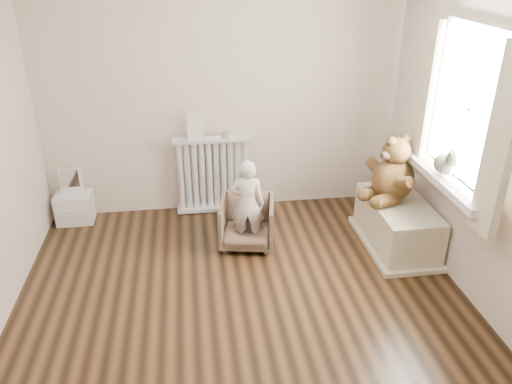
{
  "coord_description": "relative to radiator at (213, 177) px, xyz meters",
  "views": [
    {
      "loc": [
        -0.34,
        -3.06,
        2.53
      ],
      "look_at": [
        0.15,
        0.45,
        0.8
      ],
      "focal_mm": 35.0,
      "sensor_mm": 36.0,
      "label": 1
    }
  ],
  "objects": [
    {
      "name": "floor",
      "position": [
        0.13,
        -1.68,
        -0.39
      ],
      "size": [
        3.6,
        3.6,
        0.01
      ],
      "primitive_type": "cube",
      "color": "black",
      "rests_on": "ground"
    },
    {
      "name": "back_wall",
      "position": [
        0.13,
        0.12,
        0.91
      ],
      "size": [
        3.6,
        0.02,
        2.6
      ],
      "primitive_type": "cube",
      "color": "beige",
      "rests_on": "ground"
    },
    {
      "name": "front_wall",
      "position": [
        0.13,
        -3.48,
        0.91
      ],
      "size": [
        3.6,
        0.02,
        2.6
      ],
      "primitive_type": "cube",
      "color": "beige",
      "rests_on": "ground"
    },
    {
      "name": "right_wall",
      "position": [
        1.93,
        -1.68,
        0.91
      ],
      "size": [
        0.02,
        3.6,
        2.6
      ],
      "primitive_type": "cube",
      "color": "beige",
      "rests_on": "ground"
    },
    {
      "name": "window",
      "position": [
        1.89,
        -1.38,
        1.06
      ],
      "size": [
        0.03,
        0.9,
        1.1
      ],
      "primitive_type": "cube",
      "color": "white",
      "rests_on": "right_wall"
    },
    {
      "name": "window_sill",
      "position": [
        1.8,
        -1.38,
        0.48
      ],
      "size": [
        0.22,
        1.1,
        0.06
      ],
      "primitive_type": "cube",
      "color": "silver",
      "rests_on": "right_wall"
    },
    {
      "name": "curtain_left",
      "position": [
        1.78,
        -1.95,
        1.0
      ],
      "size": [
        0.06,
        0.26,
        1.3
      ],
      "primitive_type": "cube",
      "color": "beige",
      "rests_on": "right_wall"
    },
    {
      "name": "curtain_right",
      "position": [
        1.78,
        -0.81,
        1.0
      ],
      "size": [
        0.06,
        0.26,
        1.3
      ],
      "primitive_type": "cube",
      "color": "beige",
      "rests_on": "right_wall"
    },
    {
      "name": "radiator",
      "position": [
        0.0,
        0.0,
        0.0
      ],
      "size": [
        0.78,
        0.15,
        0.82
      ],
      "primitive_type": "cube",
      "color": "silver",
      "rests_on": "floor"
    },
    {
      "name": "paper_doll",
      "position": [
        -0.15,
        0.0,
        0.57
      ],
      "size": [
        0.16,
        0.01,
        0.27
      ],
      "primitive_type": "cube",
      "color": "beige",
      "rests_on": "radiator"
    },
    {
      "name": "tin_a",
      "position": [
        0.15,
        0.0,
        0.46
      ],
      "size": [
        0.1,
        0.1,
        0.06
      ],
      "primitive_type": "cylinder",
      "color": "#A59E8C",
      "rests_on": "radiator"
    },
    {
      "name": "toy_vanity",
      "position": [
        -1.42,
        -0.03,
        -0.11
      ],
      "size": [
        0.36,
        0.26,
        0.56
      ],
      "primitive_type": "cube",
      "color": "silver",
      "rests_on": "floor"
    },
    {
      "name": "armchair",
      "position": [
        0.27,
        -0.71,
        -0.16
      ],
      "size": [
        0.57,
        0.59,
        0.46
      ],
      "primitive_type": "imported",
      "rotation": [
        0.0,
        0.0,
        -0.18
      ],
      "color": "brown",
      "rests_on": "floor"
    },
    {
      "name": "child",
      "position": [
        0.27,
        -0.76,
        0.06
      ],
      "size": [
        0.34,
        0.26,
        0.86
      ],
      "primitive_type": "imported",
      "rotation": [
        0.0,
        0.0,
        2.96
      ],
      "color": "white",
      "rests_on": "armchair"
    },
    {
      "name": "toy_bench",
      "position": [
        1.65,
        -0.92,
        -0.19
      ],
      "size": [
        0.5,
        0.95,
        0.45
      ],
      "primitive_type": "cube",
      "color": "beige",
      "rests_on": "floor"
    },
    {
      "name": "teddy_bear",
      "position": [
        1.59,
        -0.83,
        0.28
      ],
      "size": [
        0.59,
        0.52,
        0.61
      ],
      "primitive_type": null,
      "rotation": [
        0.0,
        0.0,
        0.33
      ],
      "color": "#3A250F",
      "rests_on": "toy_bench"
    },
    {
      "name": "plush_cat",
      "position": [
        1.79,
        -1.33,
        0.61
      ],
      "size": [
        0.24,
        0.33,
        0.25
      ],
      "primitive_type": null,
      "rotation": [
        0.0,
        0.0,
        0.24
      ],
      "color": "#6D6659",
      "rests_on": "window_sill"
    }
  ]
}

